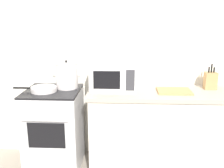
# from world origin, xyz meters

# --- Properties ---
(back_wall) EXTENTS (4.40, 0.10, 2.50)m
(back_wall) POSITION_xyz_m (0.30, 0.97, 1.25)
(back_wall) COLOR silver
(back_wall) RESTS_ON ground_plane
(lower_cabinet_right) EXTENTS (1.64, 0.56, 0.88)m
(lower_cabinet_right) POSITION_xyz_m (0.90, 0.62, 0.44)
(lower_cabinet_right) COLOR beige
(lower_cabinet_right) RESTS_ON ground_plane
(countertop_right) EXTENTS (1.70, 0.60, 0.04)m
(countertop_right) POSITION_xyz_m (0.90, 0.62, 0.90)
(countertop_right) COLOR #ADA393
(countertop_right) RESTS_ON lower_cabinet_right
(stove) EXTENTS (0.60, 0.64, 0.92)m
(stove) POSITION_xyz_m (-0.35, 0.60, 0.46)
(stove) COLOR silver
(stove) RESTS_ON ground_plane
(stock_pot) EXTENTS (0.34, 0.25, 0.32)m
(stock_pot) POSITION_xyz_m (-0.20, 0.71, 1.07)
(stock_pot) COLOR silver
(stock_pot) RESTS_ON stove
(frying_pan) EXTENTS (0.48, 0.28, 0.05)m
(frying_pan) POSITION_xyz_m (-0.43, 0.55, 0.95)
(frying_pan) COLOR silver
(frying_pan) RESTS_ON stove
(microwave) EXTENTS (0.50, 0.37, 0.30)m
(microwave) POSITION_xyz_m (0.32, 0.68, 1.07)
(microwave) COLOR white
(microwave) RESTS_ON countertop_right
(cutting_board) EXTENTS (0.36, 0.26, 0.02)m
(cutting_board) POSITION_xyz_m (0.99, 0.60, 0.93)
(cutting_board) COLOR tan
(cutting_board) RESTS_ON countertop_right
(knife_block) EXTENTS (0.13, 0.10, 0.28)m
(knife_block) POSITION_xyz_m (1.41, 0.74, 1.02)
(knife_block) COLOR tan
(knife_block) RESTS_ON countertop_right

